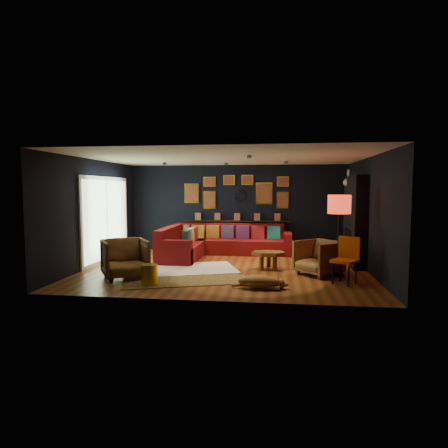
# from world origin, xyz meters

# --- Properties ---
(floor) EXTENTS (6.50, 6.50, 0.00)m
(floor) POSITION_xyz_m (0.00, 0.00, 0.00)
(floor) COLOR brown
(floor) RESTS_ON ground
(room_walls) EXTENTS (6.50, 6.50, 6.50)m
(room_walls) POSITION_xyz_m (0.00, 0.00, 1.59)
(room_walls) COLOR black
(room_walls) RESTS_ON ground
(sectional) EXTENTS (3.41, 2.69, 0.86)m
(sectional) POSITION_xyz_m (-0.61, 1.81, 0.32)
(sectional) COLOR maroon
(sectional) RESTS_ON ground
(ledge) EXTENTS (3.20, 0.12, 0.04)m
(ledge) POSITION_xyz_m (0.00, 2.68, 0.92)
(ledge) COLOR black
(ledge) RESTS_ON room_walls
(gallery_wall) EXTENTS (3.15, 0.04, 1.02)m
(gallery_wall) POSITION_xyz_m (-0.01, 2.72, 1.81)
(gallery_wall) COLOR gold
(gallery_wall) RESTS_ON room_walls
(sunburst_mirror) EXTENTS (0.47, 0.16, 0.47)m
(sunburst_mirror) POSITION_xyz_m (0.10, 2.72, 1.70)
(sunburst_mirror) COLOR silver
(sunburst_mirror) RESTS_ON room_walls
(fireplace) EXTENTS (0.31, 1.60, 2.20)m
(fireplace) POSITION_xyz_m (3.09, 0.90, 1.02)
(fireplace) COLOR black
(fireplace) RESTS_ON ground
(deer_head) EXTENTS (0.50, 0.28, 0.45)m
(deer_head) POSITION_xyz_m (3.14, 1.40, 2.05)
(deer_head) COLOR white
(deer_head) RESTS_ON fireplace
(sliding_door) EXTENTS (0.06, 2.80, 2.20)m
(sliding_door) POSITION_xyz_m (-3.22, 0.60, 1.10)
(sliding_door) COLOR white
(sliding_door) RESTS_ON ground
(ceiling_spots) EXTENTS (3.30, 2.50, 0.06)m
(ceiling_spots) POSITION_xyz_m (-0.00, 0.80, 2.56)
(ceiling_spots) COLOR black
(ceiling_spots) RESTS_ON room_walls
(shag_rug) EXTENTS (2.42, 2.09, 0.03)m
(shag_rug) POSITION_xyz_m (-0.80, -0.20, 0.01)
(shag_rug) COLOR white
(shag_rug) RESTS_ON ground
(leopard_rug) EXTENTS (2.93, 2.49, 0.01)m
(leopard_rug) POSITION_xyz_m (-0.80, -1.03, 0.01)
(leopard_rug) COLOR tan
(leopard_rug) RESTS_ON ground
(coffee_table) EXTENTS (0.82, 0.63, 0.40)m
(coffee_table) POSITION_xyz_m (1.00, -0.01, 0.35)
(coffee_table) COLOR brown
(coffee_table) RESTS_ON shag_rug
(pouf) EXTENTS (0.47, 0.47, 0.31)m
(pouf) POSITION_xyz_m (-1.30, 0.77, 0.18)
(pouf) COLOR maroon
(pouf) RESTS_ON shag_rug
(armchair_left) EXTENTS (1.20, 1.18, 0.92)m
(armchair_left) POSITION_xyz_m (-1.98, -1.29, 0.46)
(armchair_left) COLOR #C48045
(armchair_left) RESTS_ON ground
(armchair_right) EXTENTS (1.12, 1.13, 0.85)m
(armchair_right) POSITION_xyz_m (2.10, -0.43, 0.42)
(armchair_right) COLOR #C48045
(armchair_right) RESTS_ON ground
(gold_stool) EXTENTS (0.32, 0.32, 0.41)m
(gold_stool) POSITION_xyz_m (-1.28, -1.79, 0.20)
(gold_stool) COLOR gold
(gold_stool) RESTS_ON ground
(orange_chair) EXTENTS (0.61, 0.61, 0.93)m
(orange_chair) POSITION_xyz_m (2.57, -1.16, 0.55)
(orange_chair) COLOR black
(orange_chair) RESTS_ON ground
(floor_lamp) EXTENTS (0.48, 0.48, 1.76)m
(floor_lamp) POSITION_xyz_m (2.50, -0.52, 1.49)
(floor_lamp) COLOR black
(floor_lamp) RESTS_ON ground
(dog) EXTENTS (1.10, 0.58, 0.34)m
(dog) POSITION_xyz_m (0.86, -1.80, 0.18)
(dog) COLOR #AF8945
(dog) RESTS_ON leopard_rug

